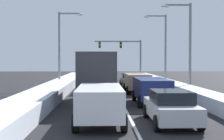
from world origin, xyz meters
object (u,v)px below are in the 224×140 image
(sedan_gray_right_lane_fourth, at_px, (130,80))
(box_truck_center_lane_second, at_px, (97,75))
(street_lamp_left_mid, at_px, (63,42))
(street_lamp_right_mid, at_px, (162,43))
(suv_green_center_lane_third, at_px, (96,80))
(traffic_light_gantry, at_px, (126,50))
(suv_tan_right_lane_third, at_px, (137,81))
(sedan_silver_right_lane_nearest, at_px, (171,107))
(suv_navy_right_lane_second, at_px, (151,88))
(suv_charcoal_center_lane_fourth, at_px, (98,76))
(suv_white_center_lane_nearest, at_px, (100,101))
(street_lamp_right_near, at_px, (186,39))

(sedan_gray_right_lane_fourth, height_order, box_truck_center_lane_second, box_truck_center_lane_second)
(street_lamp_left_mid, bearing_deg, street_lamp_right_mid, 11.38)
(sedan_gray_right_lane_fourth, distance_m, box_truck_center_lane_second, 13.30)
(suv_green_center_lane_third, relative_size, traffic_light_gantry, 0.65)
(suv_tan_right_lane_third, bearing_deg, street_lamp_right_mid, 63.80)
(street_lamp_left_mid, bearing_deg, suv_tan_right_lane_third, -36.55)
(sedan_silver_right_lane_nearest, height_order, suv_navy_right_lane_second, suv_navy_right_lane_second)
(traffic_light_gantry, bearing_deg, suv_tan_right_lane_third, -92.04)
(suv_charcoal_center_lane_fourth, bearing_deg, street_lamp_right_mid, -8.58)
(sedan_gray_right_lane_fourth, height_order, street_lamp_left_mid, street_lamp_left_mid)
(suv_white_center_lane_nearest, xyz_separation_m, street_lamp_right_mid, (6.96, 21.31, 3.81))
(suv_white_center_lane_nearest, bearing_deg, box_truck_center_lane_second, 91.79)
(suv_tan_right_lane_third, xyz_separation_m, street_lamp_right_near, (4.07, -1.03, 3.66))
(suv_white_center_lane_nearest, relative_size, box_truck_center_lane_second, 0.68)
(sedan_gray_right_lane_fourth, bearing_deg, traffic_light_gantry, 86.80)
(street_lamp_right_near, relative_size, street_lamp_left_mid, 0.98)
(suv_navy_right_lane_second, distance_m, sedan_gray_right_lane_fourth, 13.41)
(sedan_gray_right_lane_fourth, distance_m, street_lamp_right_near, 9.18)
(suv_navy_right_lane_second, bearing_deg, box_truck_center_lane_second, 170.62)
(box_truck_center_lane_second, distance_m, street_lamp_left_mid, 12.94)
(suv_white_center_lane_nearest, height_order, traffic_light_gantry, traffic_light_gantry)
(suv_tan_right_lane_third, height_order, street_lamp_right_mid, street_lamp_right_mid)
(box_truck_center_lane_second, relative_size, street_lamp_left_mid, 0.91)
(street_lamp_right_near, bearing_deg, suv_white_center_lane_nearest, -119.91)
(suv_tan_right_lane_third, relative_size, suv_charcoal_center_lane_fourth, 1.00)
(traffic_light_gantry, relative_size, street_lamp_right_near, 0.97)
(sedan_silver_right_lane_nearest, distance_m, street_lamp_right_mid, 22.09)
(street_lamp_right_near, bearing_deg, street_lamp_left_mid, 150.50)
(suv_white_center_lane_nearest, distance_m, street_lamp_right_mid, 22.74)
(suv_navy_right_lane_second, relative_size, street_lamp_right_mid, 0.61)
(sedan_gray_right_lane_fourth, relative_size, street_lamp_right_near, 0.58)
(box_truck_center_lane_second, height_order, suv_charcoal_center_lane_fourth, box_truck_center_lane_second)
(sedan_silver_right_lane_nearest, bearing_deg, street_lamp_right_mid, 79.97)
(suv_tan_right_lane_third, bearing_deg, traffic_light_gantry, 87.96)
(suv_green_center_lane_third, height_order, traffic_light_gantry, traffic_light_gantry)
(suv_tan_right_lane_third, bearing_deg, suv_navy_right_lane_second, -89.14)
(sedan_silver_right_lane_nearest, bearing_deg, suv_green_center_lane_third, 103.42)
(suv_tan_right_lane_third, bearing_deg, street_lamp_right_near, -14.25)
(sedan_gray_right_lane_fourth, distance_m, street_lamp_right_mid, 5.77)
(sedan_gray_right_lane_fourth, height_order, suv_white_center_lane_nearest, suv_white_center_lane_nearest)
(suv_tan_right_lane_third, distance_m, suv_green_center_lane_third, 3.92)
(box_truck_center_lane_second, xyz_separation_m, street_lamp_right_mid, (7.18, 14.25, 2.93))
(street_lamp_left_mid, bearing_deg, suv_green_center_lane_third, -48.50)
(suv_green_center_lane_third, xyz_separation_m, suv_charcoal_center_lane_fourth, (0.11, 7.32, 0.00))
(sedan_silver_right_lane_nearest, xyz_separation_m, suv_tan_right_lane_third, (0.06, 13.82, 0.25))
(street_lamp_right_mid, bearing_deg, suv_green_center_lane_third, -139.97)
(suv_tan_right_lane_third, bearing_deg, suv_charcoal_center_lane_fourth, 112.36)
(sedan_silver_right_lane_nearest, xyz_separation_m, suv_green_center_lane_third, (-3.62, 15.16, 0.25))
(suv_green_center_lane_third, distance_m, suv_charcoal_center_lane_fourth, 7.32)
(sedan_silver_right_lane_nearest, distance_m, suv_white_center_lane_nearest, 3.19)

